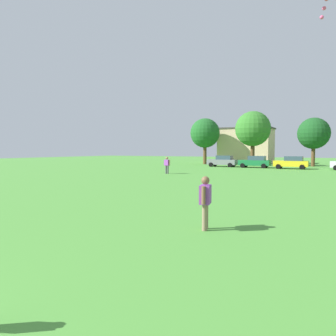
{
  "coord_description": "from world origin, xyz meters",
  "views": [
    {
      "loc": [
        6.63,
        -0.26,
        2.56
      ],
      "look_at": [
        2.41,
        7.69,
        2.04
      ],
      "focal_mm": 34.4,
      "sensor_mm": 36.0,
      "label": 1
    }
  ],
  "objects_px": {
    "parked_car_green_1": "(255,162)",
    "parked_car_yellow_2": "(292,162)",
    "adult_bystander": "(205,198)",
    "tree_left": "(253,129)",
    "bystander_near_trees": "(167,164)",
    "tree_far_left": "(205,133)",
    "tree_center": "(314,133)",
    "parked_car_gray_0": "(223,161)"
  },
  "relations": [
    {
      "from": "adult_bystander",
      "to": "bystander_near_trees",
      "type": "xyz_separation_m",
      "value": [
        -12.37,
        20.53,
        0.05
      ]
    },
    {
      "from": "parked_car_yellow_2",
      "to": "tree_center",
      "type": "distance_m",
      "value": 9.5
    },
    {
      "from": "parked_car_gray_0",
      "to": "tree_left",
      "type": "relative_size",
      "value": 0.5
    },
    {
      "from": "adult_bystander",
      "to": "tree_far_left",
      "type": "xyz_separation_m",
      "value": [
        -17.15,
        43.63,
        4.41
      ]
    },
    {
      "from": "parked_car_yellow_2",
      "to": "parked_car_gray_0",
      "type": "bearing_deg",
      "value": -5.6
    },
    {
      "from": "parked_car_gray_0",
      "to": "tree_far_left",
      "type": "height_order",
      "value": "tree_far_left"
    },
    {
      "from": "adult_bystander",
      "to": "parked_car_green_1",
      "type": "relative_size",
      "value": 0.4
    },
    {
      "from": "adult_bystander",
      "to": "parked_car_yellow_2",
      "type": "distance_m",
      "value": 35.77
    },
    {
      "from": "bystander_near_trees",
      "to": "tree_center",
      "type": "relative_size",
      "value": 0.24
    },
    {
      "from": "tree_far_left",
      "to": "tree_center",
      "type": "bearing_deg",
      "value": 1.3
    },
    {
      "from": "bystander_near_trees",
      "to": "tree_center",
      "type": "height_order",
      "value": "tree_center"
    },
    {
      "from": "parked_car_gray_0",
      "to": "parked_car_green_1",
      "type": "height_order",
      "value": "same"
    },
    {
      "from": "bystander_near_trees",
      "to": "tree_center",
      "type": "xyz_separation_m",
      "value": [
        12.65,
        23.49,
        3.93
      ]
    },
    {
      "from": "adult_bystander",
      "to": "parked_car_gray_0",
      "type": "height_order",
      "value": "adult_bystander"
    },
    {
      "from": "parked_car_gray_0",
      "to": "parked_car_yellow_2",
      "type": "relative_size",
      "value": 1.0
    },
    {
      "from": "parked_car_green_1",
      "to": "tree_center",
      "type": "bearing_deg",
      "value": -132.17
    },
    {
      "from": "bystander_near_trees",
      "to": "parked_car_yellow_2",
      "type": "relative_size",
      "value": 0.42
    },
    {
      "from": "tree_left",
      "to": "tree_center",
      "type": "xyz_separation_m",
      "value": [
        8.62,
        2.32,
        -0.81
      ]
    },
    {
      "from": "parked_car_gray_0",
      "to": "tree_center",
      "type": "height_order",
      "value": "tree_center"
    },
    {
      "from": "bystander_near_trees",
      "to": "parked_car_yellow_2",
      "type": "bearing_deg",
      "value": -108.81
    },
    {
      "from": "parked_car_yellow_2",
      "to": "bystander_near_trees",
      "type": "bearing_deg",
      "value": 55.09
    },
    {
      "from": "parked_car_gray_0",
      "to": "tree_left",
      "type": "distance_m",
      "value": 7.75
    },
    {
      "from": "parked_car_gray_0",
      "to": "tree_far_left",
      "type": "distance_m",
      "value": 10.02
    },
    {
      "from": "bystander_near_trees",
      "to": "tree_far_left",
      "type": "xyz_separation_m",
      "value": [
        -4.78,
        23.1,
        4.36
      ]
    },
    {
      "from": "adult_bystander",
      "to": "tree_center",
      "type": "relative_size",
      "value": 0.23
    },
    {
      "from": "bystander_near_trees",
      "to": "parked_car_gray_0",
      "type": "relative_size",
      "value": 0.42
    },
    {
      "from": "bystander_near_trees",
      "to": "parked_car_green_1",
      "type": "xyz_separation_m",
      "value": [
        5.67,
        15.78,
        -0.21
      ]
    },
    {
      "from": "parked_car_green_1",
      "to": "parked_car_yellow_2",
      "type": "height_order",
      "value": "same"
    },
    {
      "from": "tree_far_left",
      "to": "parked_car_gray_0",
      "type": "bearing_deg",
      "value": -51.14
    },
    {
      "from": "adult_bystander",
      "to": "tree_left",
      "type": "xyz_separation_m",
      "value": [
        -8.34,
        41.71,
        4.79
      ]
    },
    {
      "from": "parked_car_green_1",
      "to": "parked_car_yellow_2",
      "type": "distance_m",
      "value": 4.97
    },
    {
      "from": "parked_car_green_1",
      "to": "tree_far_left",
      "type": "height_order",
      "value": "tree_far_left"
    },
    {
      "from": "tree_far_left",
      "to": "tree_center",
      "type": "height_order",
      "value": "tree_far_left"
    },
    {
      "from": "tree_center",
      "to": "tree_far_left",
      "type": "bearing_deg",
      "value": -178.7
    },
    {
      "from": "tree_center",
      "to": "tree_left",
      "type": "bearing_deg",
      "value": -164.96
    },
    {
      "from": "parked_car_green_1",
      "to": "tree_left",
      "type": "xyz_separation_m",
      "value": [
        -1.64,
        5.39,
        4.95
      ]
    },
    {
      "from": "tree_far_left",
      "to": "tree_left",
      "type": "height_order",
      "value": "tree_left"
    },
    {
      "from": "tree_left",
      "to": "bystander_near_trees",
      "type": "bearing_deg",
      "value": -100.78
    },
    {
      "from": "parked_car_gray_0",
      "to": "parked_car_yellow_2",
      "type": "xyz_separation_m",
      "value": [
        9.78,
        -0.96,
        0.0
      ]
    },
    {
      "from": "tree_far_left",
      "to": "tree_center",
      "type": "distance_m",
      "value": 17.44
    },
    {
      "from": "parked_car_yellow_2",
      "to": "tree_left",
      "type": "relative_size",
      "value": 0.5
    },
    {
      "from": "parked_car_yellow_2",
      "to": "tree_far_left",
      "type": "height_order",
      "value": "tree_far_left"
    }
  ]
}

